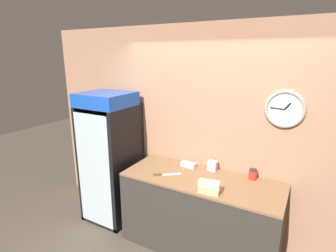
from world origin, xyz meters
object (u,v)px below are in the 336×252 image
beverage_cooler (113,151)px  sandwich_stack_middle (209,184)px  sandwich_flat_left (188,165)px  chefs_knife (163,174)px  napkin_dispenser (213,166)px  condiment_jar (253,174)px  sandwich_stack_bottom (209,190)px

beverage_cooler → sandwich_stack_middle: beverage_cooler is taller
sandwich_flat_left → chefs_knife: bearing=-113.5°
sandwich_stack_middle → napkin_dispenser: size_ratio=1.93×
condiment_jar → sandwich_stack_bottom: bearing=-120.8°
sandwich_stack_bottom → sandwich_stack_middle: size_ratio=0.98×
chefs_knife → condiment_jar: 1.05m
chefs_knife → sandwich_stack_bottom: bearing=-12.0°
sandwich_stack_middle → sandwich_flat_left: (-0.47, 0.50, -0.07)m
sandwich_stack_bottom → chefs_knife: sandwich_stack_bottom is taller
chefs_knife → condiment_jar: condiment_jar is taller
sandwich_stack_middle → chefs_knife: bearing=168.0°
napkin_dispenser → chefs_knife: bearing=-138.2°
chefs_knife → sandwich_flat_left: bearing=66.5°
sandwich_stack_bottom → napkin_dispenser: (-0.16, 0.55, 0.03)m
sandwich_flat_left → condiment_jar: (0.80, 0.05, 0.03)m
sandwich_flat_left → napkin_dispenser: (0.31, 0.05, 0.03)m
chefs_knife → napkin_dispenser: (0.47, 0.42, 0.05)m
sandwich_stack_bottom → chefs_knife: bearing=168.0°
beverage_cooler → sandwich_flat_left: beverage_cooler is taller
condiment_jar → chefs_knife: bearing=-156.5°
sandwich_stack_middle → sandwich_flat_left: 0.69m
beverage_cooler → chefs_knife: beverage_cooler is taller
sandwich_stack_middle → sandwich_flat_left: sandwich_stack_middle is taller
sandwich_stack_middle → chefs_knife: size_ratio=0.82×
beverage_cooler → sandwich_stack_middle: (1.58, -0.32, 0.03)m
sandwich_flat_left → napkin_dispenser: size_ratio=1.70×
condiment_jar → napkin_dispenser: (-0.49, 0.00, -0.00)m
beverage_cooler → sandwich_stack_bottom: bearing=-11.4°
beverage_cooler → sandwich_stack_bottom: (1.58, -0.32, -0.04)m
sandwich_stack_bottom → sandwich_flat_left: sandwich_stack_bottom is taller
beverage_cooler → sandwich_stack_bottom: beverage_cooler is taller
condiment_jar → napkin_dispenser: condiment_jar is taller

